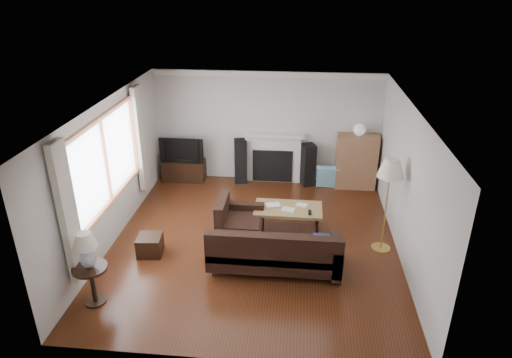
# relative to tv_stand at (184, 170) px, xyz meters

# --- Properties ---
(room) EXTENTS (5.10, 5.60, 2.54)m
(room) POSITION_rel_tv_stand_xyz_m (1.89, -2.50, 1.01)
(room) COLOR #482110
(room) RESTS_ON ground
(window) EXTENTS (0.12, 2.74, 1.54)m
(window) POSITION_rel_tv_stand_xyz_m (-0.56, -2.70, 1.31)
(window) COLOR brown
(window) RESTS_ON room
(curtain_near) EXTENTS (0.10, 0.35, 2.10)m
(curtain_near) POSITION_rel_tv_stand_xyz_m (-0.51, -4.22, 1.16)
(curtain_near) COLOR beige
(curtain_near) RESTS_ON room
(curtain_far) EXTENTS (0.10, 0.35, 2.10)m
(curtain_far) POSITION_rel_tv_stand_xyz_m (-0.51, -1.18, 1.16)
(curtain_far) COLOR beige
(curtain_far) RESTS_ON room
(fireplace) EXTENTS (1.40, 0.26, 1.15)m
(fireplace) POSITION_rel_tv_stand_xyz_m (2.04, 0.14, 0.34)
(fireplace) COLOR white
(fireplace) RESTS_ON room
(tv_stand) EXTENTS (0.95, 0.43, 0.48)m
(tv_stand) POSITION_rel_tv_stand_xyz_m (0.00, 0.00, 0.00)
(tv_stand) COLOR black
(tv_stand) RESTS_ON ground
(television) EXTENTS (0.99, 0.13, 0.57)m
(television) POSITION_rel_tv_stand_xyz_m (0.00, 0.00, 0.52)
(television) COLOR black
(television) RESTS_ON tv_stand
(speaker_left) EXTENTS (0.33, 0.37, 1.00)m
(speaker_left) POSITION_rel_tv_stand_xyz_m (1.31, 0.03, 0.26)
(speaker_left) COLOR black
(speaker_left) RESTS_ON ground
(speaker_right) EXTENTS (0.36, 0.39, 0.95)m
(speaker_right) POSITION_rel_tv_stand_xyz_m (2.83, 0.02, 0.24)
(speaker_right) COLOR black
(speaker_right) RESTS_ON ground
(bookshelf) EXTENTS (0.88, 0.42, 1.21)m
(bookshelf) POSITION_rel_tv_stand_xyz_m (3.88, 0.01, 0.37)
(bookshelf) COLOR #906343
(bookshelf) RESTS_ON ground
(globe_lamp) EXTENTS (0.25, 0.25, 0.25)m
(globe_lamp) POSITION_rel_tv_stand_xyz_m (3.88, 0.01, 1.10)
(globe_lamp) COLOR white
(globe_lamp) RESTS_ON bookshelf
(sectional_sofa) EXTENTS (2.30, 1.68, 0.74)m
(sectional_sofa) POSITION_rel_tv_stand_xyz_m (2.29, -3.24, 0.13)
(sectional_sofa) COLOR black
(sectional_sofa) RESTS_ON ground
(coffee_table) EXTENTS (1.24, 0.68, 0.48)m
(coffee_table) POSITION_rel_tv_stand_xyz_m (2.46, -2.04, 0.00)
(coffee_table) COLOR olive
(coffee_table) RESTS_ON ground
(footstool) EXTENTS (0.44, 0.44, 0.34)m
(footstool) POSITION_rel_tv_stand_xyz_m (0.15, -3.05, -0.07)
(footstool) COLOR black
(footstool) RESTS_ON ground
(floor_lamp) EXTENTS (0.45, 0.45, 1.70)m
(floor_lamp) POSITION_rel_tv_stand_xyz_m (4.11, -2.51, 0.61)
(floor_lamp) COLOR gold
(floor_lamp) RESTS_ON ground
(side_table) EXTENTS (0.49, 0.49, 0.62)m
(side_table) POSITION_rel_tv_stand_xyz_m (-0.26, -4.36, 0.07)
(side_table) COLOR black
(side_table) RESTS_ON ground
(table_lamp) EXTENTS (0.34, 0.34, 0.55)m
(table_lamp) POSITION_rel_tv_stand_xyz_m (-0.26, -4.36, 0.65)
(table_lamp) COLOR silver
(table_lamp) RESTS_ON side_table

